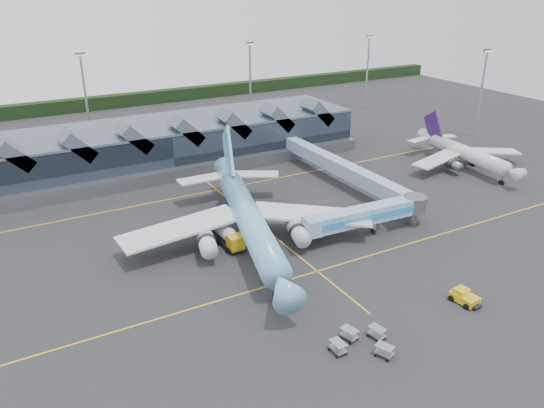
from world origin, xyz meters
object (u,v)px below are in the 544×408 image
jet_bridge (374,214)px  fuel_truck (226,233)px  regional_jet (464,153)px  main_airliner (248,217)px  pushback_tug (464,297)px

jet_bridge → fuel_truck: bearing=162.2°
regional_jet → fuel_truck: size_ratio=3.28×
main_airliner → jet_bridge: 20.74m
main_airliner → jet_bridge: bearing=-5.4°
main_airliner → regional_jet: 58.46m
fuel_truck → main_airliner: bearing=-23.4°
regional_jet → jet_bridge: size_ratio=1.33×
regional_jet → fuel_truck: 61.55m
main_airliner → fuel_truck: main_airliner is taller
jet_bridge → fuel_truck: (-22.72, 8.59, -1.75)m
jet_bridge → main_airliner: bearing=162.5°
jet_bridge → fuel_truck: jet_bridge is taller
regional_jet → fuel_truck: regional_jet is taller
jet_bridge → pushback_tug: jet_bridge is taller
fuel_truck → pushback_tug: bearing=-57.1°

